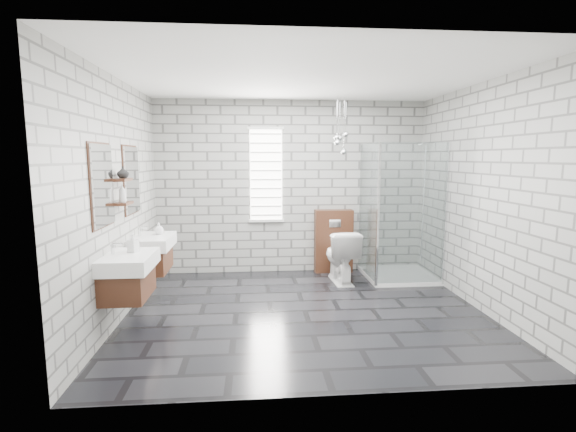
{
  "coord_description": "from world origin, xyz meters",
  "views": [
    {
      "loc": [
        -0.6,
        -4.75,
        1.82
      ],
      "look_at": [
        -0.18,
        0.35,
        1.1
      ],
      "focal_mm": 26.0,
      "sensor_mm": 36.0,
      "label": 1
    }
  ],
  "objects": [
    {
      "name": "floor",
      "position": [
        0.0,
        0.0,
        -0.01
      ],
      "size": [
        4.2,
        3.6,
        0.02
      ],
      "primitive_type": "cube",
      "color": "black",
      "rests_on": "ground"
    },
    {
      "name": "ceiling",
      "position": [
        0.0,
        0.0,
        2.71
      ],
      "size": [
        4.2,
        3.6,
        0.02
      ],
      "primitive_type": "cube",
      "color": "white",
      "rests_on": "wall_back"
    },
    {
      "name": "wall_back",
      "position": [
        0.0,
        1.81,
        1.35
      ],
      "size": [
        4.2,
        0.02,
        2.7
      ],
      "primitive_type": "cube",
      "color": "#9B9B96",
      "rests_on": "floor"
    },
    {
      "name": "wall_front",
      "position": [
        0.0,
        -1.81,
        1.35
      ],
      "size": [
        4.2,
        0.02,
        2.7
      ],
      "primitive_type": "cube",
      "color": "#9B9B96",
      "rests_on": "floor"
    },
    {
      "name": "wall_left",
      "position": [
        -2.11,
        0.0,
        1.35
      ],
      "size": [
        0.02,
        3.6,
        2.7
      ],
      "primitive_type": "cube",
      "color": "#9B9B96",
      "rests_on": "floor"
    },
    {
      "name": "wall_right",
      "position": [
        2.11,
        0.0,
        1.35
      ],
      "size": [
        0.02,
        3.6,
        2.7
      ],
      "primitive_type": "cube",
      "color": "#9B9B96",
      "rests_on": "floor"
    },
    {
      "name": "vanity_left",
      "position": [
        -1.91,
        -0.52,
        0.76
      ],
      "size": [
        0.47,
        0.7,
        1.57
      ],
      "color": "#462515",
      "rests_on": "wall_left"
    },
    {
      "name": "vanity_right",
      "position": [
        -1.91,
        0.49,
        0.76
      ],
      "size": [
        0.47,
        0.7,
        1.57
      ],
      "color": "#462515",
      "rests_on": "wall_left"
    },
    {
      "name": "shelf_lower",
      "position": [
        -2.03,
        -0.05,
        1.32
      ],
      "size": [
        0.14,
        0.3,
        0.03
      ],
      "primitive_type": "cube",
      "color": "#462515",
      "rests_on": "wall_left"
    },
    {
      "name": "shelf_upper",
      "position": [
        -2.03,
        -0.05,
        1.58
      ],
      "size": [
        0.14,
        0.3,
        0.03
      ],
      "primitive_type": "cube",
      "color": "#462515",
      "rests_on": "wall_left"
    },
    {
      "name": "window",
      "position": [
        -0.4,
        1.78,
        1.55
      ],
      "size": [
        0.56,
        0.05,
        1.48
      ],
      "color": "white",
      "rests_on": "wall_back"
    },
    {
      "name": "cistern_panel",
      "position": [
        0.67,
        1.7,
        0.5
      ],
      "size": [
        0.6,
        0.2,
        1.0
      ],
      "primitive_type": "cube",
      "color": "#462515",
      "rests_on": "floor"
    },
    {
      "name": "flush_plate",
      "position": [
        0.67,
        1.6,
        0.8
      ],
      "size": [
        0.18,
        0.01,
        0.12
      ],
      "primitive_type": "cube",
      "color": "silver",
      "rests_on": "cistern_panel"
    },
    {
      "name": "shower_enclosure",
      "position": [
        1.5,
        1.18,
        0.5
      ],
      "size": [
        1.0,
        1.0,
        2.03
      ],
      "color": "white",
      "rests_on": "floor"
    },
    {
      "name": "pendant_cluster",
      "position": [
        0.68,
        1.35,
        2.07
      ],
      "size": [
        0.24,
        0.24,
        0.84
      ],
      "color": "silver",
      "rests_on": "ceiling"
    },
    {
      "name": "toilet",
      "position": [
        0.67,
        1.15,
        0.39
      ],
      "size": [
        0.48,
        0.79,
        0.78
      ],
      "primitive_type": "imported",
      "rotation": [
        0.0,
        0.0,
        3.2
      ],
      "color": "white",
      "rests_on": "floor"
    },
    {
      "name": "soap_bottle_a",
      "position": [
        -1.85,
        -0.41,
        0.95
      ],
      "size": [
        0.12,
        0.12,
        0.19
      ],
      "primitive_type": "imported",
      "rotation": [
        0.0,
        0.0,
        -0.4
      ],
      "color": "#B2B2B2",
      "rests_on": "vanity_left"
    },
    {
      "name": "soap_bottle_b",
      "position": [
        -1.81,
        0.61,
        0.92
      ],
      "size": [
        0.15,
        0.15,
        0.15
      ],
      "primitive_type": "imported",
      "rotation": [
        0.0,
        0.0,
        0.38
      ],
      "color": "#B2B2B2",
      "rests_on": "vanity_right"
    },
    {
      "name": "soap_bottle_c",
      "position": [
        -2.02,
        -0.11,
        1.44
      ],
      "size": [
        0.1,
        0.1,
        0.21
      ],
      "primitive_type": "imported",
      "rotation": [
        0.0,
        0.0,
        -0.26
      ],
      "color": "#B2B2B2",
      "rests_on": "shelf_lower"
    },
    {
      "name": "vase",
      "position": [
        -2.02,
        -0.04,
        1.66
      ],
      "size": [
        0.16,
        0.16,
        0.13
      ],
      "primitive_type": "imported",
      "rotation": [
        0.0,
        0.0,
        -0.32
      ],
      "color": "#B2B2B2",
      "rests_on": "shelf_upper"
    }
  ]
}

